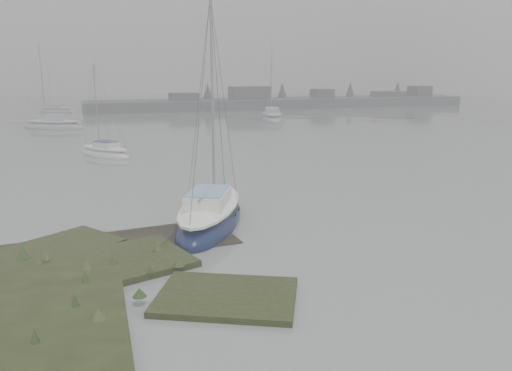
% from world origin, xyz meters
% --- Properties ---
extents(ground, '(160.00, 160.00, 0.00)m').
position_xyz_m(ground, '(0.00, 30.00, 0.00)').
color(ground, slate).
rests_on(ground, ground).
extents(far_shoreline, '(60.00, 8.00, 4.15)m').
position_xyz_m(far_shoreline, '(26.84, 61.90, 0.85)').
color(far_shoreline, '#4C4F51').
rests_on(far_shoreline, ground).
extents(sailboat_main, '(4.60, 6.69, 9.03)m').
position_xyz_m(sailboat_main, '(1.49, 5.84, 0.28)').
color(sailboat_main, '#0D153A').
rests_on(sailboat_main, ground).
extents(sailboat_white, '(4.03, 4.74, 6.68)m').
position_xyz_m(sailboat_white, '(-1.91, 23.19, 0.21)').
color(sailboat_white, white).
rests_on(sailboat_white, ground).
extents(sailboat_far_a, '(6.57, 4.64, 8.89)m').
position_xyz_m(sailboat_far_a, '(-6.40, 41.71, 0.28)').
color(sailboat_far_a, '#A2A6AC').
rests_on(sailboat_far_a, ground).
extents(sailboat_far_b, '(3.92, 7.24, 9.73)m').
position_xyz_m(sailboat_far_b, '(17.13, 42.82, 0.30)').
color(sailboat_far_b, '#B4B8BE').
rests_on(sailboat_far_b, ground).
extents(sailboat_far_c, '(5.30, 4.31, 7.37)m').
position_xyz_m(sailboat_far_c, '(-7.57, 62.66, 0.23)').
color(sailboat_far_c, '#B5B9C0').
rests_on(sailboat_far_c, ground).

